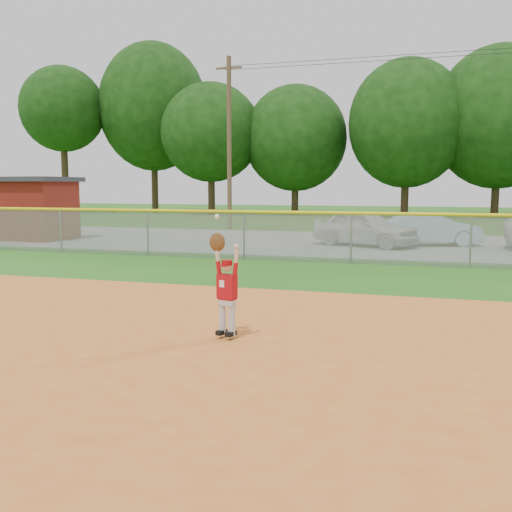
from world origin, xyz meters
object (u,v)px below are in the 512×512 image
at_px(utility_shed, 32,208).
at_px(ballplayer, 225,285).
at_px(car_blue, 430,229).
at_px(car_white_a, 365,228).

distance_m(utility_shed, ballplayer, 18.53).
bearing_deg(car_blue, utility_shed, 80.91).
bearing_deg(ballplayer, car_white_a, 87.58).
xyz_separation_m(car_blue, ballplayer, (-2.96, -14.98, 0.19)).
distance_m(car_white_a, utility_shed, 14.03).
bearing_deg(car_white_a, car_blue, -44.34).
xyz_separation_m(car_white_a, ballplayer, (-0.59, -14.04, 0.13)).
bearing_deg(car_white_a, ballplayer, -158.34).
distance_m(car_blue, utility_shed, 16.49).
bearing_deg(utility_shed, car_blue, 7.56).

